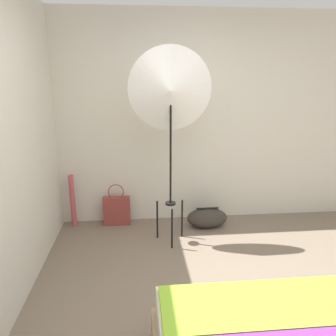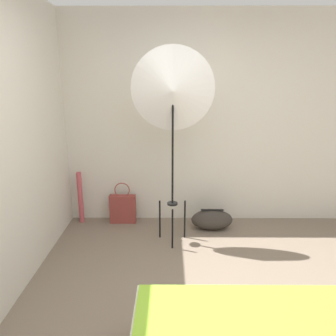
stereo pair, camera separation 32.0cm
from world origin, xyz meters
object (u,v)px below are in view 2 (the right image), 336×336
at_px(tote_bag, 123,208).
at_px(duffel_bag, 212,220).
at_px(photo_umbrella, 173,91).
at_px(paper_roll, 80,198).

relative_size(tote_bag, duffel_bag, 1.07).
height_order(photo_umbrella, duffel_bag, photo_umbrella).
bearing_deg(duffel_bag, paper_roll, 173.12).
bearing_deg(paper_roll, tote_bag, -0.90).
height_order(photo_umbrella, paper_roll, photo_umbrella).
distance_m(photo_umbrella, tote_bag, 1.69).
xyz_separation_m(photo_umbrella, duffel_bag, (0.49, 0.30, -1.56)).
relative_size(photo_umbrella, duffel_bag, 4.24).
relative_size(photo_umbrella, tote_bag, 3.97).
distance_m(photo_umbrella, duffel_bag, 1.66).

